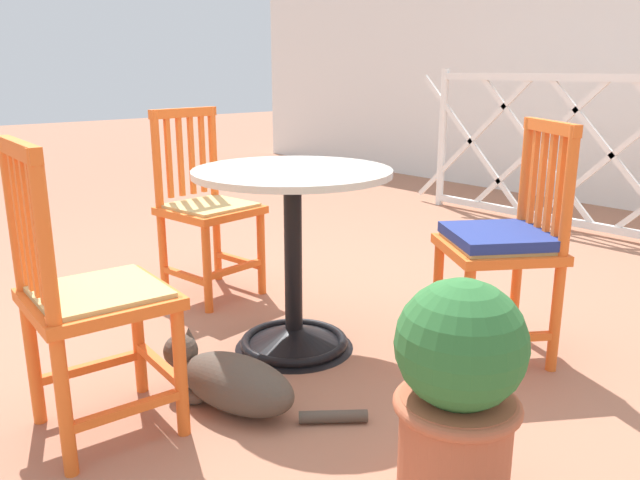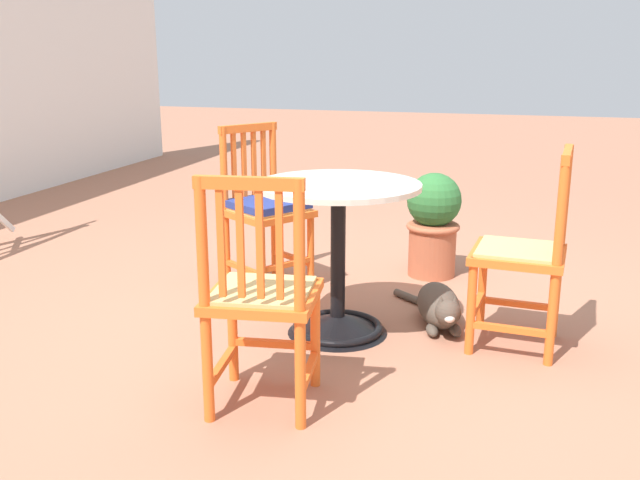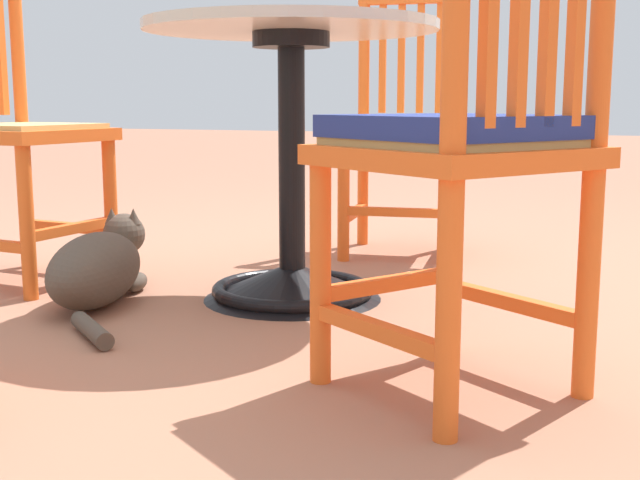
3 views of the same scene
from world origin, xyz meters
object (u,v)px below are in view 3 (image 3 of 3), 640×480
(orange_chair_near_fence, at_px, (404,129))
(orange_chair_at_corner, at_px, (15,134))
(orange_chair_by_planter, at_px, (463,148))
(tabby_cat, at_px, (101,267))
(cafe_table, at_px, (292,194))

(orange_chair_near_fence, xyz_separation_m, orange_chair_at_corner, (0.87, -0.92, 0.00))
(orange_chair_by_planter, distance_m, tabby_cat, 1.14)
(orange_chair_near_fence, relative_size, orange_chair_by_planter, 1.00)
(cafe_table, bearing_deg, orange_chair_at_corner, -84.31)
(cafe_table, xyz_separation_m, orange_chair_by_planter, (0.57, 0.57, 0.16))
(cafe_table, xyz_separation_m, orange_chair_near_fence, (-0.78, 0.09, 0.15))
(orange_chair_by_planter, bearing_deg, tabby_cat, -108.50)
(cafe_table, distance_m, orange_chair_near_fence, 0.80)
(orange_chair_at_corner, bearing_deg, orange_chair_near_fence, 133.13)
(orange_chair_near_fence, relative_size, orange_chair_at_corner, 1.00)
(orange_chair_near_fence, height_order, orange_chair_by_planter, same)
(orange_chair_by_planter, bearing_deg, orange_chair_at_corner, -108.88)
(cafe_table, xyz_separation_m, tabby_cat, (0.22, -0.46, -0.19))
(orange_chair_near_fence, bearing_deg, orange_chair_at_corner, -46.87)
(orange_chair_by_planter, xyz_separation_m, tabby_cat, (-0.34, -1.03, -0.35))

